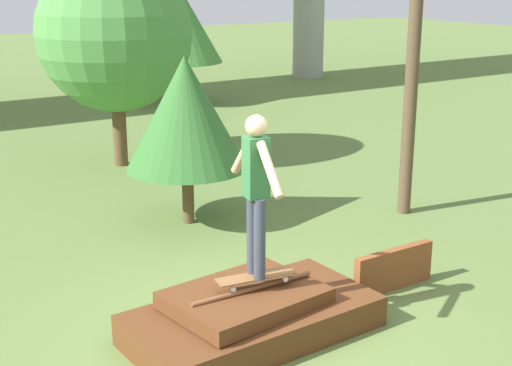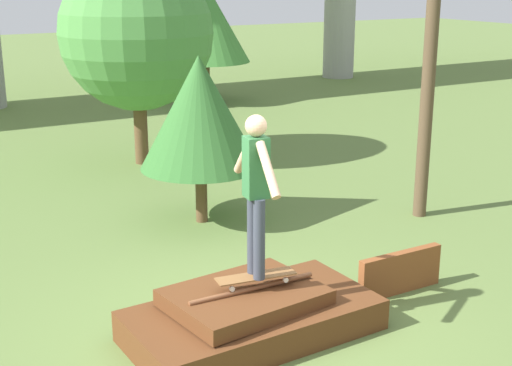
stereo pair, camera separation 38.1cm
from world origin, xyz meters
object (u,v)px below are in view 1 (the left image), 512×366
Objects in this scene: skateboard at (256,277)px; utility_pole at (416,4)px; tree_mid_back at (186,113)px; skater at (256,185)px; tree_behind_right at (114,34)px; tree_behind_left at (177,22)px.

skateboard is 0.14× the size of utility_pole.
utility_pole is at bearing -25.24° from tree_mid_back.
skater is at bearing -154.08° from utility_pole.
utility_pole is 1.54× the size of tree_behind_right.
utility_pole is (4.07, 1.98, 2.56)m from skateboard.
tree_behind_right reaches higher than tree_behind_left.
skateboard is 13.94m from tree_behind_left.
utility_pole reaches higher than skateboard.
tree_behind_right is 1.59× the size of tree_mid_back.
tree_behind_right is (1.50, 7.11, 1.89)m from skateboard.
tree_behind_left is (5.62, 12.65, 1.67)m from skateboard.
tree_mid_back is (1.02, 3.41, 0.06)m from skater.
skateboard is at bearing -113.96° from tree_behind_left.
tree_behind_right is at bearing -126.64° from tree_behind_left.
skateboard is 0.22× the size of tree_behind_right.
skater is 4.79m from utility_pole.
utility_pole reaches higher than tree_behind_left.
tree_behind_left is at bearing 63.53° from tree_mid_back.
utility_pole reaches higher than tree_behind_right.
tree_behind_left is 10.33m from tree_mid_back.
skater is 13.86m from tree_behind_left.
skater is at bearing -101.91° from tree_behind_right.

